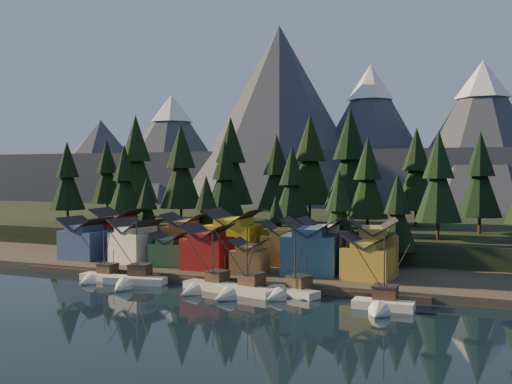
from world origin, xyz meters
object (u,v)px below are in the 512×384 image
at_px(boat_3, 206,278).
at_px(house_front_0, 85,237).
at_px(house_back_0, 118,230).
at_px(house_back_1, 185,234).
at_px(boat_2, 132,273).
at_px(boat_5, 289,282).
at_px(house_front_1, 136,240).
at_px(boat_1, 99,269).
at_px(boat_6, 382,294).
at_px(boat_4, 240,281).

xyz_separation_m(boat_3, house_front_0, (-36.72, 14.00, 4.09)).
relative_size(house_back_0, house_back_1, 1.05).
bearing_deg(boat_3, house_back_0, 161.53).
distance_m(boat_2, boat_5, 29.23).
bearing_deg(boat_3, house_front_1, 164.27).
bearing_deg(boat_1, boat_6, -0.79).
bearing_deg(house_back_0, boat_6, -27.10).
height_order(boat_1, house_back_0, house_back_0).
bearing_deg(house_back_0, boat_3, -39.10).
xyz_separation_m(boat_5, boat_6, (15.75, -3.66, 0.13)).
bearing_deg(boat_2, boat_6, -11.46).
bearing_deg(boat_3, boat_4, 4.62).
height_order(boat_6, house_back_1, house_back_1).
xyz_separation_m(boat_5, house_front_1, (-37.91, 12.43, 3.94)).
relative_size(house_front_0, house_front_1, 0.89).
xyz_separation_m(boat_3, house_back_1, (-17.51, 23.89, 4.46)).
relative_size(boat_6, house_front_1, 1.18).
bearing_deg(house_back_1, boat_3, -64.39).
bearing_deg(boat_5, house_back_0, 177.47).
height_order(house_front_0, house_front_1, house_front_1).
height_order(boat_1, boat_4, boat_4).
bearing_deg(house_front_0, boat_5, -12.38).
xyz_separation_m(house_front_0, house_back_1, (19.21, 9.89, 0.37)).
relative_size(boat_5, house_back_0, 1.11).
bearing_deg(boat_4, boat_6, 10.66).
relative_size(boat_3, boat_6, 0.95).
bearing_deg(boat_4, house_back_1, 148.58).
bearing_deg(boat_6, boat_3, 175.37).
height_order(boat_2, house_front_0, boat_2).
bearing_deg(boat_2, boat_3, -5.91).
height_order(house_front_1, house_back_1, house_back_1).
bearing_deg(boat_2, house_front_1, 112.52).
relative_size(boat_2, house_front_1, 1.22).
xyz_separation_m(boat_1, boat_5, (37.41, 0.59, 0.19)).
bearing_deg(boat_4, boat_1, -168.79).
height_order(boat_6, house_front_1, boat_6).
bearing_deg(house_front_1, boat_4, -13.70).
relative_size(boat_1, house_front_1, 1.05).
distance_m(boat_3, house_back_1, 29.95).
bearing_deg(boat_1, house_front_1, 94.71).
height_order(boat_5, house_back_1, house_back_1).
bearing_deg(boat_6, boat_5, 167.29).
bearing_deg(boat_2, boat_1, 162.68).
bearing_deg(boat_1, boat_2, -5.74).
height_order(boat_1, boat_3, boat_3).
relative_size(boat_6, house_back_1, 1.20).
relative_size(boat_1, house_back_1, 1.07).
xyz_separation_m(boat_2, boat_5, (29.17, 1.79, 0.04)).
height_order(boat_6, house_front_0, boat_6).
relative_size(boat_5, house_front_1, 1.14).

